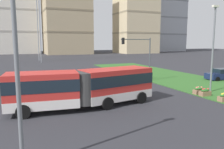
{
  "coord_description": "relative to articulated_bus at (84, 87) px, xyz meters",
  "views": [
    {
      "loc": [
        -8.48,
        -3.45,
        5.26
      ],
      "look_at": [
        -0.33,
        15.83,
        2.2
      ],
      "focal_mm": 36.14,
      "sensor_mm": 36.0,
      "label": 1
    }
  ],
  "objects": [
    {
      "name": "car_black_sedan",
      "position": [
        -2.4,
        10.45,
        -0.9
      ],
      "size": [
        4.53,
        2.31,
        1.58
      ],
      "color": "black",
      "rests_on": "ground"
    },
    {
      "name": "traffic_light_far_right",
      "position": [
        9.87,
        8.29,
        2.35
      ],
      "size": [
        4.29,
        0.28,
        5.75
      ],
      "color": "#474C51",
      "rests_on": "ground"
    },
    {
      "name": "apartment_tower_centre",
      "position": [
        15.75,
        82.11,
        15.91
      ],
      "size": [
        18.97,
        17.94,
        35.08
      ],
      "color": "tan",
      "rests_on": "ground"
    },
    {
      "name": "apartment_tower_westcentre",
      "position": [
        -6.19,
        95.37,
        21.38
      ],
      "size": [
        21.98,
        18.72,
        46.02
      ],
      "color": "silver",
      "rests_on": "ground"
    },
    {
      "name": "car_navy_sedan",
      "position": [
        21.16,
        5.28,
        -0.9
      ],
      "size": [
        4.55,
        2.34,
        1.58
      ],
      "color": "#19234C",
      "rests_on": "ground"
    },
    {
      "name": "apartment_tower_east",
      "position": [
        71.04,
        91.03,
        16.11
      ],
      "size": [
        22.02,
        17.21,
        35.49
      ],
      "color": "#9EA3AD",
      "rests_on": "ground"
    },
    {
      "name": "flower_planter_4",
      "position": [
        11.72,
        -1.08,
        -1.23
      ],
      "size": [
        1.1,
        0.56,
        0.74
      ],
      "color": "#937051",
      "rests_on": "grass_median"
    },
    {
      "name": "flower_planter_5",
      "position": [
        11.72,
        -0.26,
        -1.23
      ],
      "size": [
        1.1,
        0.56,
        0.74
      ],
      "color": "#937051",
      "rests_on": "grass_median"
    },
    {
      "name": "articulated_bus",
      "position": [
        0.0,
        0.0,
        0.0
      ],
      "size": [
        12.04,
        3.56,
        3.0
      ],
      "color": "red",
      "rests_on": "ground"
    },
    {
      "name": "streetlight_median",
      "position": [
        13.62,
        0.09,
        3.21
      ],
      "size": [
        0.7,
        0.28,
        8.84
      ],
      "color": "slate",
      "rests_on": "ground"
    },
    {
      "name": "streetlight_left",
      "position": [
        -4.86,
        -7.69,
        3.17
      ],
      "size": [
        0.7,
        0.28,
        8.76
      ],
      "color": "slate",
      "rests_on": "ground"
    },
    {
      "name": "flower_planter_3",
      "position": [
        11.72,
        -3.28,
        -1.23
      ],
      "size": [
        1.1,
        0.56,
        0.74
      ],
      "color": "#937051",
      "rests_on": "grass_median"
    }
  ]
}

